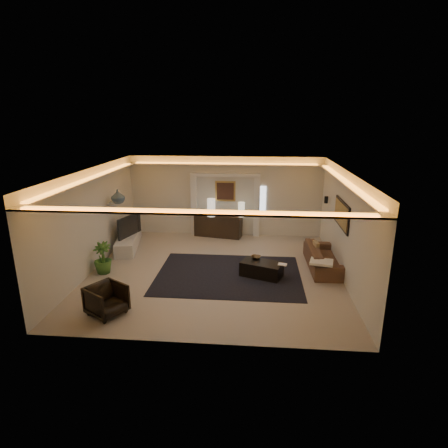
# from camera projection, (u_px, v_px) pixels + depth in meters

# --- Properties ---
(floor) EXTENTS (7.00, 7.00, 0.00)m
(floor) POSITION_uv_depth(u_px,v_px,m) (215.00, 271.00, 10.66)
(floor) COLOR #AB9C8E
(floor) RESTS_ON ground
(ceiling) EXTENTS (7.00, 7.00, 0.00)m
(ceiling) POSITION_uv_depth(u_px,v_px,m) (215.00, 170.00, 9.84)
(ceiling) COLOR white
(ceiling) RESTS_ON ground
(wall_back) EXTENTS (7.00, 0.00, 7.00)m
(wall_back) POSITION_uv_depth(u_px,v_px,m) (225.00, 196.00, 13.59)
(wall_back) COLOR beige
(wall_back) RESTS_ON ground
(wall_front) EXTENTS (7.00, 0.00, 7.00)m
(wall_front) POSITION_uv_depth(u_px,v_px,m) (194.00, 275.00, 6.90)
(wall_front) COLOR beige
(wall_front) RESTS_ON ground
(wall_left) EXTENTS (0.00, 7.00, 7.00)m
(wall_left) POSITION_uv_depth(u_px,v_px,m) (92.00, 220.00, 10.54)
(wall_left) COLOR beige
(wall_left) RESTS_ON ground
(wall_right) EXTENTS (0.00, 7.00, 7.00)m
(wall_right) POSITION_uv_depth(u_px,v_px,m) (345.00, 226.00, 9.96)
(wall_right) COLOR beige
(wall_right) RESTS_ON ground
(cove_soffit) EXTENTS (7.00, 7.00, 0.04)m
(cove_soffit) POSITION_uv_depth(u_px,v_px,m) (215.00, 181.00, 9.92)
(cove_soffit) COLOR silver
(cove_soffit) RESTS_ON ceiling
(daylight_slit) EXTENTS (0.25, 0.03, 1.00)m
(daylight_slit) POSITION_uv_depth(u_px,v_px,m) (262.00, 200.00, 13.49)
(daylight_slit) COLOR white
(daylight_slit) RESTS_ON wall_back
(area_rug) EXTENTS (4.00, 3.00, 0.01)m
(area_rug) POSITION_uv_depth(u_px,v_px,m) (229.00, 275.00, 10.43)
(area_rug) COLOR black
(area_rug) RESTS_ON ground
(pilaster_left) EXTENTS (0.22, 0.20, 2.20)m
(pilaster_left) POSITION_uv_depth(u_px,v_px,m) (194.00, 206.00, 13.69)
(pilaster_left) COLOR silver
(pilaster_left) RESTS_ON ground
(pilaster_right) EXTENTS (0.22, 0.20, 2.20)m
(pilaster_right) POSITION_uv_depth(u_px,v_px,m) (257.00, 207.00, 13.50)
(pilaster_right) COLOR silver
(pilaster_right) RESTS_ON ground
(alcove_header) EXTENTS (2.52, 0.20, 0.12)m
(alcove_header) POSITION_uv_depth(u_px,v_px,m) (225.00, 175.00, 13.27)
(alcove_header) COLOR silver
(alcove_header) RESTS_ON wall_back
(painting_frame) EXTENTS (0.74, 0.04, 0.74)m
(painting_frame) POSITION_uv_depth(u_px,v_px,m) (225.00, 191.00, 13.51)
(painting_frame) COLOR tan
(painting_frame) RESTS_ON wall_back
(painting_canvas) EXTENTS (0.62, 0.02, 0.62)m
(painting_canvas) POSITION_uv_depth(u_px,v_px,m) (225.00, 191.00, 13.48)
(painting_canvas) COLOR #4C2D1E
(painting_canvas) RESTS_ON wall_back
(art_panel_frame) EXTENTS (0.04, 1.64, 0.74)m
(art_panel_frame) POSITION_uv_depth(u_px,v_px,m) (342.00, 214.00, 10.18)
(art_panel_frame) COLOR black
(art_panel_frame) RESTS_ON wall_right
(art_panel_gold) EXTENTS (0.02, 1.50, 0.62)m
(art_panel_gold) POSITION_uv_depth(u_px,v_px,m) (341.00, 214.00, 10.18)
(art_panel_gold) COLOR tan
(art_panel_gold) RESTS_ON wall_right
(wall_sconce) EXTENTS (0.12, 0.12, 0.22)m
(wall_sconce) POSITION_uv_depth(u_px,v_px,m) (326.00, 200.00, 12.01)
(wall_sconce) COLOR black
(wall_sconce) RESTS_ON wall_right
(wall_niche) EXTENTS (0.10, 0.55, 0.04)m
(wall_niche) POSITION_uv_depth(u_px,v_px,m) (112.00, 202.00, 11.81)
(wall_niche) COLOR silver
(wall_niche) RESTS_ON wall_left
(console) EXTENTS (1.78, 0.85, 0.85)m
(console) POSITION_uv_depth(u_px,v_px,m) (218.00, 226.00, 13.67)
(console) COLOR black
(console) RESTS_ON ground
(lamp_left) EXTENTS (0.34, 0.34, 0.64)m
(lamp_left) POSITION_uv_depth(u_px,v_px,m) (211.00, 209.00, 13.24)
(lamp_left) COLOR beige
(lamp_left) RESTS_ON console
(lamp_right) EXTENTS (0.24, 0.24, 0.52)m
(lamp_right) POSITION_uv_depth(u_px,v_px,m) (241.00, 209.00, 13.19)
(lamp_right) COLOR #FFF3C6
(lamp_right) RESTS_ON console
(media_ledge) EXTENTS (1.03, 2.44, 0.44)m
(media_ledge) POSITION_uv_depth(u_px,v_px,m) (129.00, 241.00, 12.57)
(media_ledge) COLOR silver
(media_ledge) RESTS_ON ground
(tv) EXTENTS (1.20, 0.49, 0.70)m
(tv) POSITION_uv_depth(u_px,v_px,m) (126.00, 225.00, 12.32)
(tv) COLOR black
(tv) RESTS_ON media_ledge
(figurine) EXTENTS (0.18, 0.18, 0.43)m
(figurine) POSITION_uv_depth(u_px,v_px,m) (132.00, 225.00, 12.87)
(figurine) COLOR #492E1C
(figurine) RESTS_ON media_ledge
(ginger_jar) EXTENTS (0.52, 0.52, 0.44)m
(ginger_jar) POSITION_uv_depth(u_px,v_px,m) (118.00, 196.00, 11.50)
(ginger_jar) COLOR slate
(ginger_jar) RESTS_ON wall_niche
(plant) EXTENTS (0.51, 0.51, 0.90)m
(plant) POSITION_uv_depth(u_px,v_px,m) (103.00, 258.00, 10.45)
(plant) COLOR #376725
(plant) RESTS_ON ground
(sofa) EXTENTS (2.18, 0.89, 0.63)m
(sofa) POSITION_uv_depth(u_px,v_px,m) (323.00, 257.00, 10.85)
(sofa) COLOR brown
(sofa) RESTS_ON ground
(throw_blanket) EXTENTS (0.69, 0.61, 0.06)m
(throw_blanket) POSITION_uv_depth(u_px,v_px,m) (322.00, 262.00, 9.90)
(throw_blanket) COLOR #F2E8BD
(throw_blanket) RESTS_ON sofa
(throw_pillow) EXTENTS (0.15, 0.37, 0.35)m
(throw_pillow) POSITION_uv_depth(u_px,v_px,m) (316.00, 248.00, 10.97)
(throw_pillow) COLOR #A08559
(throw_pillow) RESTS_ON sofa
(coffee_table) EXTENTS (1.25, 0.96, 0.41)m
(coffee_table) POSITION_uv_depth(u_px,v_px,m) (262.00, 269.00, 10.30)
(coffee_table) COLOR #30231A
(coffee_table) RESTS_ON ground
(bowl) EXTENTS (0.35, 0.35, 0.07)m
(bowl) POSITION_uv_depth(u_px,v_px,m) (256.00, 257.00, 10.52)
(bowl) COLOR #47321D
(bowl) RESTS_ON coffee_table
(magazine) EXTENTS (0.26, 0.22, 0.03)m
(magazine) POSITION_uv_depth(u_px,v_px,m) (282.00, 264.00, 10.06)
(magazine) COLOR white
(magazine) RESTS_ON coffee_table
(armchair) EXTENTS (1.04, 1.03, 0.70)m
(armchair) POSITION_uv_depth(u_px,v_px,m) (107.00, 300.00, 8.28)
(armchair) COLOR black
(armchair) RESTS_ON ground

